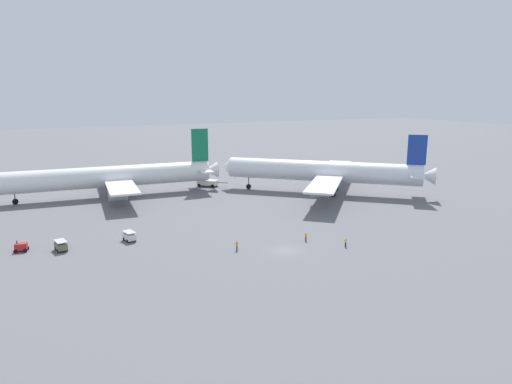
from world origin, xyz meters
The scene contains 10 objects.
ground_plane centered at (0.00, 0.00, 0.00)m, with size 600.00×600.00×0.00m, color slate.
airliner_at_gate_left centered at (-21.04, 52.93, 5.00)m, with size 56.91×38.63×16.23m.
airliner_being_pushed centered at (29.56, 34.20, 5.66)m, with size 45.05×40.95×15.61m.
pushback_tug centered at (5.15, 55.10, 1.28)m, with size 7.50×6.75×3.02m.
gse_baggage_cart_trailing centered at (-33.61, 15.22, 0.86)m, with size 2.15×3.02×1.71m.
gse_baggage_cart_near_cluster centered at (-22.52, 15.66, 0.86)m, with size 2.26×3.05×1.71m.
gse_gpu_cart_small centered at (-39.59, 17.53, 0.79)m, with size 2.36×1.95×1.90m.
ground_crew_marshaller_foreground centered at (-7.26, 3.15, 0.81)m, with size 0.45×0.38×1.57m.
ground_crew_wing_walker_right centered at (5.68, 2.76, 0.82)m, with size 0.36×0.36×1.60m.
ground_crew_ramp_agent_by_cones centered at (10.17, -2.75, 0.82)m, with size 0.39×0.44×1.59m.
Camera 1 is at (-34.27, -63.18, 25.62)m, focal length 32.07 mm.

